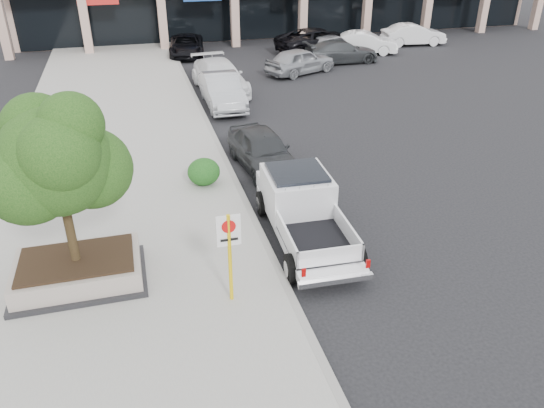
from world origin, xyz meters
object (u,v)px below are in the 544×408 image
Objects in this scene: curb_car_a at (263,150)px; curb_car_d at (187,45)px; pickup_truck at (306,213)px; lot_car_c at (341,52)px; no_parking_sign at (229,247)px; lot_car_e at (333,45)px; curb_car_c at (220,77)px; lot_car_a at (300,61)px; lot_car_f at (413,35)px; curb_car_b at (222,91)px; lot_car_b at (365,43)px; planter at (79,270)px; planter_tree at (62,158)px; lot_car_d at (319,41)px.

curb_car_a is 0.88× the size of curb_car_d.
pickup_truck is 21.28m from lot_car_c.
no_parking_sign reaches higher than lot_car_e.
no_parking_sign is 0.55× the size of curb_car_a.
curb_car_c reaches higher than lot_car_a.
no_parking_sign is 0.51× the size of lot_car_f.
pickup_truck is at bearing -89.76° from curb_car_b.
no_parking_sign is at bearing 170.35° from lot_car_b.
lot_car_f is at bearing 33.09° from curb_car_b.
no_parking_sign is 0.52× the size of lot_car_a.
planter is at bearing -95.68° from curb_car_d.
planter_tree is 24.89m from lot_car_c.
pickup_truck is at bearing -97.08° from curb_car_a.
lot_car_b is at bearing -4.72° from curb_car_d.
lot_car_f is (6.73, 1.43, 0.05)m from lot_car_e.
pickup_truck reaches higher than lot_car_a.
lot_car_d is at bearing 100.27° from lot_car_f.
lot_car_f is at bearing 42.06° from curb_car_a.
lot_car_b is 0.92× the size of lot_car_c.
lot_car_d reaches higher than curb_car_d.
lot_car_d reaches higher than curb_car_a.
lot_car_e is (-2.26, 0.08, -0.02)m from lot_car_b.
curb_car_d is (5.62, 24.39, -2.75)m from planter_tree.
no_parking_sign is at bearing 146.68° from lot_car_d.
curb_car_b is 1.07× the size of lot_car_a.
lot_car_c is at bearing 53.26° from planter_tree.
lot_car_c is (14.80, 19.82, -2.72)m from planter_tree.
curb_car_c is (6.27, 15.65, -2.64)m from planter_tree.
curb_car_d is 1.17× the size of lot_car_e.
lot_car_e is at bearing 69.40° from pickup_truck.
planter is at bearing 141.41° from lot_car_c.
pickup_truck is 24.21m from lot_car_b.
lot_car_b is at bearing 59.60° from no_parking_sign.
lot_car_f is at bearing 53.91° from no_parking_sign.
planter_tree is at bearing 162.44° from lot_car_b.
curb_car_a is at bearing 42.76° from planter_tree.
lot_car_d is at bearing -3.20° from curb_car_d.
pickup_truck is 1.34× the size of lot_car_e.
curb_car_b is (6.07, 13.26, 0.30)m from planter.
planter is 26.81m from lot_car_e.
planter_tree is 17.06m from curb_car_c.
curb_car_b is at bearing 128.36° from lot_car_f.
curb_car_d is (-0.42, 18.81, -0.05)m from curb_car_a.
lot_car_b is 0.97× the size of lot_car_f.
lot_car_b reaches higher than lot_car_e.
curb_car_a is 13.53m from lot_car_a.
curb_car_c is 1.22× the size of lot_car_a.
planter is at bearing 138.43° from lot_car_d.
no_parking_sign is 21.40m from lot_car_a.
pickup_truck is 23.94m from curb_car_d.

